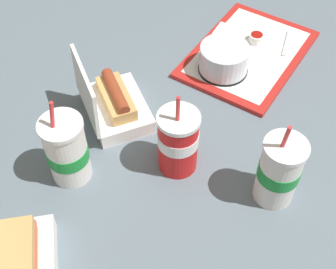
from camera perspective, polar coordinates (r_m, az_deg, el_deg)
ground_plane at (r=1.07m, az=2.53°, el=-0.39°), size 3.20×3.20×0.00m
food_tray at (r=1.29m, az=9.72°, el=9.68°), size 0.42×0.34×0.01m
cake_container at (r=1.20m, az=6.84°, el=9.03°), size 0.13×0.13×0.07m
ketchup_cup at (r=1.31m, az=10.71°, el=11.50°), size 0.04×0.04×0.02m
napkin_stack at (r=1.32m, az=7.77°, el=11.64°), size 0.11×0.11×0.00m
plastic_fork at (r=1.33m, az=14.31°, el=10.74°), size 0.11×0.02×0.00m
clamshell_hotdog_left at (r=1.09m, az=-6.68°, el=3.72°), size 0.22×0.22×0.17m
clamshell_sandwich_right at (r=0.90m, az=-18.89°, el=-14.68°), size 0.25×0.26×0.17m
soda_cup_left at (r=0.96m, az=1.46°, el=-0.85°), size 0.09×0.09×0.21m
soda_cup_center at (r=0.97m, az=-12.25°, el=-1.88°), size 0.09×0.09×0.22m
soda_cup_back at (r=0.94m, az=13.37°, el=-4.36°), size 0.09×0.09×0.22m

